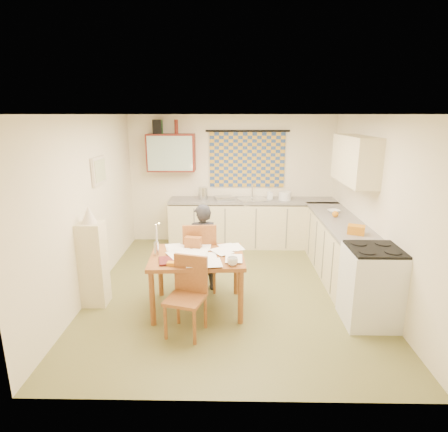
{
  "coord_description": "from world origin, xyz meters",
  "views": [
    {
      "loc": [
        -0.02,
        -5.07,
        2.5
      ],
      "look_at": [
        -0.11,
        0.2,
        1.07
      ],
      "focal_mm": 30.0,
      "sensor_mm": 36.0,
      "label": 1
    }
  ],
  "objects_px": {
    "counter_back": "(255,223)",
    "chair_far": "(200,268)",
    "stove": "(371,286)",
    "shelf_stand": "(94,264)",
    "dining_table": "(198,282)",
    "counter_right": "(343,254)",
    "person": "(202,248)"
  },
  "relations": [
    {
      "from": "counter_back",
      "to": "chair_far",
      "type": "bearing_deg",
      "value": -115.32
    },
    {
      "from": "chair_far",
      "to": "stove",
      "type": "bearing_deg",
      "value": 153.74
    },
    {
      "from": "counter_back",
      "to": "shelf_stand",
      "type": "height_order",
      "value": "shelf_stand"
    },
    {
      "from": "stove",
      "to": "dining_table",
      "type": "height_order",
      "value": "stove"
    },
    {
      "from": "counter_right",
      "to": "person",
      "type": "bearing_deg",
      "value": -171.91
    },
    {
      "from": "counter_right",
      "to": "chair_far",
      "type": "distance_m",
      "value": 2.18
    },
    {
      "from": "counter_back",
      "to": "counter_right",
      "type": "distance_m",
      "value": 2.07
    },
    {
      "from": "stove",
      "to": "counter_back",
      "type": "bearing_deg",
      "value": 113.79
    },
    {
      "from": "counter_back",
      "to": "person",
      "type": "relative_size",
      "value": 2.55
    },
    {
      "from": "person",
      "to": "shelf_stand",
      "type": "bearing_deg",
      "value": 6.09
    },
    {
      "from": "person",
      "to": "shelf_stand",
      "type": "distance_m",
      "value": 1.5
    },
    {
      "from": "dining_table",
      "to": "shelf_stand",
      "type": "relative_size",
      "value": 1.08
    },
    {
      "from": "counter_right",
      "to": "person",
      "type": "distance_m",
      "value": 2.15
    },
    {
      "from": "chair_far",
      "to": "dining_table",
      "type": "bearing_deg",
      "value": 87.13
    },
    {
      "from": "chair_far",
      "to": "person",
      "type": "relative_size",
      "value": 0.8
    },
    {
      "from": "counter_right",
      "to": "person",
      "type": "relative_size",
      "value": 2.28
    },
    {
      "from": "person",
      "to": "dining_table",
      "type": "bearing_deg",
      "value": 75.43
    },
    {
      "from": "chair_far",
      "to": "person",
      "type": "height_order",
      "value": "person"
    },
    {
      "from": "person",
      "to": "chair_far",
      "type": "bearing_deg",
      "value": -42.05
    },
    {
      "from": "counter_right",
      "to": "shelf_stand",
      "type": "xyz_separation_m",
      "value": [
        -3.54,
        -0.76,
        0.12
      ]
    },
    {
      "from": "shelf_stand",
      "to": "counter_back",
      "type": "bearing_deg",
      "value": 46.44
    },
    {
      "from": "counter_right",
      "to": "chair_far",
      "type": "relative_size",
      "value": 2.85
    },
    {
      "from": "stove",
      "to": "person",
      "type": "xyz_separation_m",
      "value": [
        -2.12,
        0.86,
        0.16
      ]
    },
    {
      "from": "person",
      "to": "counter_right",
      "type": "bearing_deg",
      "value": 176.15
    },
    {
      "from": "counter_back",
      "to": "counter_right",
      "type": "height_order",
      "value": "same"
    },
    {
      "from": "counter_back",
      "to": "counter_right",
      "type": "relative_size",
      "value": 1.12
    },
    {
      "from": "stove",
      "to": "chair_far",
      "type": "relative_size",
      "value": 0.94
    },
    {
      "from": "counter_back",
      "to": "dining_table",
      "type": "xyz_separation_m",
      "value": [
        -0.9,
        -2.52,
        -0.07
      ]
    },
    {
      "from": "dining_table",
      "to": "counter_back",
      "type": "bearing_deg",
      "value": 67.07
    },
    {
      "from": "dining_table",
      "to": "shelf_stand",
      "type": "xyz_separation_m",
      "value": [
        -1.39,
        0.1,
        0.2
      ]
    },
    {
      "from": "dining_table",
      "to": "shelf_stand",
      "type": "distance_m",
      "value": 1.41
    },
    {
      "from": "dining_table",
      "to": "chair_far",
      "type": "bearing_deg",
      "value": 87.87
    }
  ]
}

